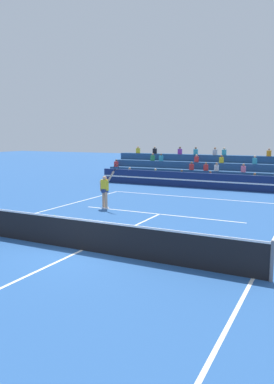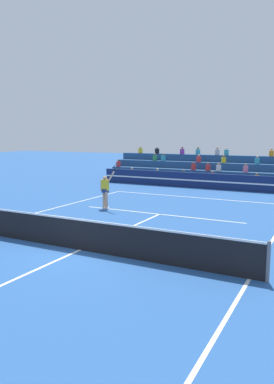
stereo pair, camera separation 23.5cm
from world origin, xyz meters
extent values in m
plane|color=#285699|center=(0.00, 0.00, 0.00)|extent=(120.00, 120.00, 0.00)
cube|color=white|center=(0.00, 11.90, 0.00)|extent=(11.00, 0.10, 0.01)
cube|color=white|center=(5.50, 0.00, 0.00)|extent=(0.10, 23.80, 0.01)
cube|color=white|center=(0.00, 6.43, 0.00)|extent=(8.25, 0.10, 0.01)
cube|color=white|center=(0.00, 0.00, 0.00)|extent=(0.10, 12.85, 0.01)
cylinder|color=slate|center=(5.95, 0.00, 0.55)|extent=(0.10, 0.10, 1.10)
cube|color=black|center=(0.00, 0.00, 0.50)|extent=(11.90, 0.02, 1.00)
cube|color=white|center=(0.00, 0.00, 1.03)|extent=(11.90, 0.04, 0.06)
cube|color=navy|center=(0.00, 16.03, 0.55)|extent=(18.00, 0.24, 1.10)
cube|color=white|center=(0.00, 15.90, 0.55)|extent=(18.00, 0.02, 0.10)
cube|color=navy|center=(0.00, 17.31, 0.28)|extent=(19.14, 0.95, 0.55)
cube|color=yellow|center=(2.62, 17.14, 0.77)|extent=(0.32, 0.22, 0.44)
sphere|color=brown|center=(2.62, 17.14, 1.09)|extent=(0.18, 0.18, 0.18)
cube|color=#338C4C|center=(-5.00, 17.14, 0.77)|extent=(0.32, 0.22, 0.44)
sphere|color=tan|center=(-5.00, 17.14, 1.09)|extent=(0.18, 0.18, 0.18)
cube|color=pink|center=(-0.55, 17.14, 0.77)|extent=(0.32, 0.22, 0.44)
sphere|color=brown|center=(-0.55, 17.14, 1.09)|extent=(0.18, 0.18, 0.18)
cube|color=teal|center=(-2.79, 17.14, 0.77)|extent=(0.32, 0.22, 0.44)
sphere|color=brown|center=(-2.79, 17.14, 1.09)|extent=(0.18, 0.18, 0.18)
cube|color=silver|center=(-7.30, 17.14, 0.77)|extent=(0.32, 0.22, 0.44)
sphere|color=tan|center=(-7.30, 17.14, 1.09)|extent=(0.18, 0.18, 0.18)
cube|color=navy|center=(0.00, 18.26, 0.55)|extent=(19.14, 0.95, 1.10)
cube|color=silver|center=(-0.36, 18.09, 1.32)|extent=(0.32, 0.22, 0.44)
sphere|color=#9E7051|center=(-0.36, 18.09, 1.64)|extent=(0.18, 0.18, 0.18)
cube|color=red|center=(-1.19, 18.09, 1.32)|extent=(0.32, 0.22, 0.44)
sphere|color=brown|center=(-1.19, 18.09, 1.64)|extent=(0.18, 0.18, 0.18)
cube|color=red|center=(-2.34, 18.09, 1.32)|extent=(0.32, 0.22, 0.44)
sphere|color=brown|center=(-2.34, 18.09, 1.64)|extent=(0.18, 0.18, 0.18)
cube|color=pink|center=(1.64, 18.09, 1.32)|extent=(0.32, 0.22, 0.44)
sphere|color=#9E7051|center=(1.64, 18.09, 1.64)|extent=(0.18, 0.18, 0.18)
cube|color=red|center=(-9.13, 18.09, 1.32)|extent=(0.32, 0.22, 0.44)
sphere|color=brown|center=(-9.13, 18.09, 1.64)|extent=(0.18, 0.18, 0.18)
cube|color=navy|center=(0.00, 19.21, 0.83)|extent=(19.14, 0.95, 1.65)
cube|color=red|center=(-2.25, 19.04, 1.87)|extent=(0.32, 0.22, 0.44)
sphere|color=tan|center=(-2.25, 19.04, 2.19)|extent=(0.18, 0.18, 0.18)
cube|color=teal|center=(-5.34, 19.04, 1.87)|extent=(0.32, 0.22, 0.44)
sphere|color=brown|center=(-5.34, 19.04, 2.19)|extent=(0.18, 0.18, 0.18)
cube|color=yellow|center=(-0.24, 19.04, 1.87)|extent=(0.32, 0.22, 0.44)
sphere|color=brown|center=(-0.24, 19.04, 2.19)|extent=(0.18, 0.18, 0.18)
cube|color=teal|center=(2.27, 19.04, 1.87)|extent=(0.32, 0.22, 0.44)
sphere|color=tan|center=(2.27, 19.04, 2.19)|extent=(0.18, 0.18, 0.18)
cube|color=#338C4C|center=(-6.11, 19.04, 1.87)|extent=(0.32, 0.22, 0.44)
sphere|color=#9E7051|center=(-6.11, 19.04, 2.19)|extent=(0.18, 0.18, 0.18)
cube|color=navy|center=(0.00, 20.16, 1.10)|extent=(19.14, 0.95, 2.20)
cube|color=yellow|center=(-7.98, 19.99, 2.42)|extent=(0.32, 0.22, 0.44)
sphere|color=tan|center=(-7.98, 19.99, 2.74)|extent=(0.18, 0.18, 0.18)
cube|color=teal|center=(-2.65, 19.99, 2.42)|extent=(0.32, 0.22, 0.44)
sphere|color=brown|center=(-2.65, 19.99, 2.74)|extent=(0.18, 0.18, 0.18)
cube|color=#B2B2B7|center=(-1.03, 19.99, 2.42)|extent=(0.32, 0.22, 0.44)
sphere|color=#9E7051|center=(-1.03, 19.99, 2.74)|extent=(0.18, 0.18, 0.18)
cube|color=black|center=(-6.35, 19.99, 2.42)|extent=(0.32, 0.22, 0.44)
sphere|color=tan|center=(-6.35, 19.99, 2.74)|extent=(0.18, 0.18, 0.18)
cube|color=teal|center=(-0.29, 19.99, 2.42)|extent=(0.32, 0.22, 0.44)
sphere|color=beige|center=(-0.29, 19.99, 2.74)|extent=(0.18, 0.18, 0.18)
cube|color=orange|center=(3.12, 19.99, 2.42)|extent=(0.32, 0.22, 0.44)
sphere|color=tan|center=(3.12, 19.99, 2.74)|extent=(0.18, 0.18, 0.18)
cube|color=purple|center=(-4.03, 19.99, 2.42)|extent=(0.32, 0.22, 0.44)
sphere|color=brown|center=(-4.03, 19.99, 2.74)|extent=(0.18, 0.18, 0.18)
cylinder|color=tan|center=(-3.17, 6.43, 0.45)|extent=(0.14, 0.14, 0.90)
cylinder|color=tan|center=(-2.95, 6.34, 0.45)|extent=(0.14, 0.14, 0.90)
cube|color=navy|center=(-3.07, 6.40, 0.94)|extent=(0.33, 0.22, 0.20)
cube|color=yellow|center=(-3.07, 6.40, 1.24)|extent=(0.37, 0.22, 0.56)
sphere|color=tan|center=(-3.07, 6.40, 1.60)|extent=(0.22, 0.22, 0.22)
cube|color=white|center=(-3.17, 6.47, 0.04)|extent=(0.13, 0.27, 0.09)
cube|color=white|center=(-2.95, 6.38, 0.04)|extent=(0.13, 0.27, 0.09)
cylinder|color=tan|center=(-3.31, 6.42, 1.18)|extent=(0.09, 0.09, 0.56)
cylinder|color=tan|center=(-2.68, 6.38, 1.71)|extent=(0.42, 0.11, 0.55)
cylinder|color=black|center=(-2.46, 6.37, 2.04)|extent=(0.15, 0.04, 0.20)
torus|color=black|center=(-2.36, 6.37, 2.19)|extent=(0.43, 0.05, 0.43)
sphere|color=#C6DB33|center=(-4.17, 3.70, 0.03)|extent=(0.07, 0.07, 0.07)
camera|label=1|loc=(7.03, -9.86, 3.77)|focal=35.00mm
camera|label=2|loc=(7.24, -9.75, 3.77)|focal=35.00mm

